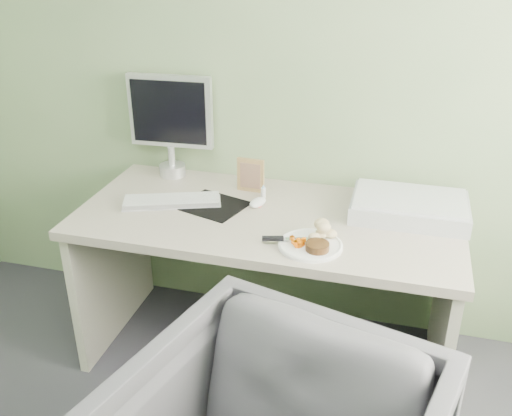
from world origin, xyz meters
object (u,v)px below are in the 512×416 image
(desk, at_px, (267,252))
(monitor, at_px, (171,120))
(scanner, at_px, (409,208))
(plate, at_px, (310,245))

(desk, relative_size, monitor, 3.32)
(desk, bearing_deg, scanner, 14.27)
(desk, xyz_separation_m, scanner, (0.57, 0.15, 0.22))
(desk, xyz_separation_m, monitor, (-0.55, 0.31, 0.45))
(plate, height_order, scanner, scanner)
(plate, bearing_deg, monitor, 145.42)
(plate, relative_size, scanner, 0.51)
(desk, bearing_deg, plate, -44.72)
(plate, height_order, monitor, monitor)
(monitor, bearing_deg, scanner, -11.56)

